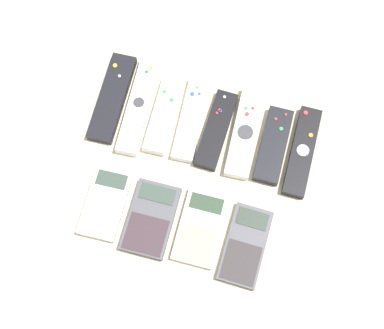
% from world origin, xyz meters
% --- Properties ---
extents(ground_plane, '(3.00, 3.00, 0.00)m').
position_xyz_m(ground_plane, '(0.00, 0.00, 0.00)').
color(ground_plane, beige).
extents(remote_0, '(0.06, 0.20, 0.02)m').
position_xyz_m(remote_0, '(-0.20, 0.13, 0.01)').
color(remote_0, black).
rests_on(remote_0, ground_plane).
extents(remote_1, '(0.06, 0.21, 0.02)m').
position_xyz_m(remote_1, '(-0.14, 0.13, 0.01)').
color(remote_1, white).
rests_on(remote_1, ground_plane).
extents(remote_2, '(0.05, 0.17, 0.02)m').
position_xyz_m(remote_2, '(-0.08, 0.12, 0.01)').
color(remote_2, white).
rests_on(remote_2, ground_plane).
extents(remote_3, '(0.06, 0.18, 0.02)m').
position_xyz_m(remote_3, '(-0.03, 0.13, 0.01)').
color(remote_3, white).
rests_on(remote_3, ground_plane).
extents(remote_4, '(0.05, 0.17, 0.02)m').
position_xyz_m(remote_4, '(0.03, 0.12, 0.01)').
color(remote_4, black).
rests_on(remote_4, ground_plane).
extents(remote_5, '(0.06, 0.19, 0.02)m').
position_xyz_m(remote_5, '(0.08, 0.13, 0.01)').
color(remote_5, white).
rests_on(remote_5, ground_plane).
extents(remote_6, '(0.05, 0.16, 0.02)m').
position_xyz_m(remote_6, '(0.14, 0.12, 0.01)').
color(remote_6, black).
rests_on(remote_6, ground_plane).
extents(remote_7, '(0.04, 0.19, 0.02)m').
position_xyz_m(remote_7, '(0.20, 0.12, 0.01)').
color(remote_7, black).
rests_on(remote_7, ground_plane).
extents(calculator_0, '(0.08, 0.14, 0.02)m').
position_xyz_m(calculator_0, '(-0.14, -0.09, 0.01)').
color(calculator_0, silver).
rests_on(calculator_0, ground_plane).
extents(calculator_1, '(0.09, 0.14, 0.02)m').
position_xyz_m(calculator_1, '(-0.05, -0.09, 0.01)').
color(calculator_1, '#4C4C51').
rests_on(calculator_1, ground_plane).
extents(calculator_2, '(0.08, 0.14, 0.02)m').
position_xyz_m(calculator_2, '(0.05, -0.08, 0.01)').
color(calculator_2, silver).
rests_on(calculator_2, ground_plane).
extents(calculator_3, '(0.07, 0.15, 0.02)m').
position_xyz_m(calculator_3, '(0.14, -0.09, 0.01)').
color(calculator_3, '#4C4C51').
rests_on(calculator_3, ground_plane).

